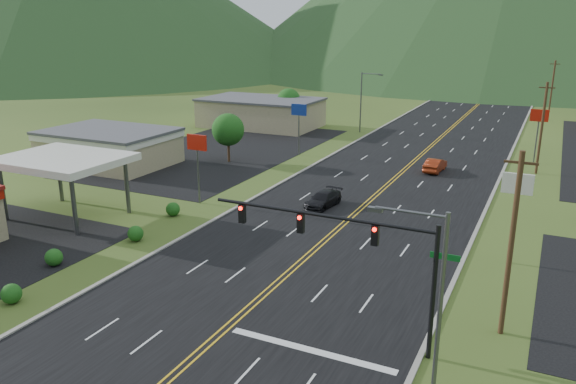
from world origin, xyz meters
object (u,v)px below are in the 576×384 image
at_px(traffic_signal, 355,245).
at_px(streetlight_east, 433,301).
at_px(car_red_far, 435,165).
at_px(streetlight_west, 363,98).
at_px(car_dark_mid, 323,200).
at_px(gas_canopy, 63,161).

bearing_deg(traffic_signal, streetlight_east, -40.39).
distance_m(streetlight_east, car_red_far, 41.92).
bearing_deg(streetlight_west, traffic_signal, -72.03).
bearing_deg(car_dark_mid, car_red_far, 76.24).
xyz_separation_m(streetlight_west, car_dark_mid, (8.40, -36.14, -4.51)).
bearing_deg(streetlight_east, traffic_signal, 139.61).
xyz_separation_m(traffic_signal, streetlight_east, (4.70, -4.00, -0.15)).
bearing_deg(car_dark_mid, traffic_signal, -56.65).
distance_m(streetlight_east, car_dark_mid, 28.26).
xyz_separation_m(car_dark_mid, car_red_far, (6.53, 17.06, 0.07)).
relative_size(gas_canopy, car_red_far, 2.22).
bearing_deg(gas_canopy, traffic_signal, -15.70).
bearing_deg(gas_canopy, streetlight_east, -19.88).
relative_size(streetlight_east, car_dark_mid, 1.94).
height_order(gas_canopy, car_red_far, gas_canopy).
height_order(streetlight_west, car_dark_mid, streetlight_west).
bearing_deg(streetlight_west, car_red_far, -51.96).
height_order(traffic_signal, streetlight_west, streetlight_west).
height_order(streetlight_east, car_red_far, streetlight_east).
xyz_separation_m(gas_canopy, car_dark_mid, (18.72, 11.86, -4.20)).
relative_size(gas_canopy, car_dark_mid, 2.16).
bearing_deg(gas_canopy, car_dark_mid, 32.35).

